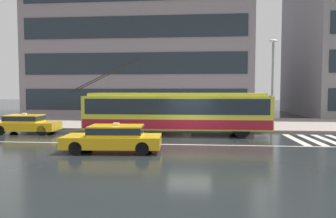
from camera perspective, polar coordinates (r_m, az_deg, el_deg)
name	(u,v)px	position (r m, az deg, el deg)	size (l,w,h in m)	color
ground_plane	(189,141)	(18.12, 3.94, -5.87)	(160.00, 160.00, 0.00)	black
sidewalk_slab	(192,123)	(27.29, 4.35, -2.59)	(80.00, 10.00, 0.14)	gray
crosswalk_stripe_edge_near	(296,140)	(20.12, 22.25, -5.18)	(0.44, 4.40, 0.01)	beige
crosswalk_stripe_inner_a	(311,140)	(20.40, 24.68, -5.12)	(0.44, 4.40, 0.01)	beige
crosswalk_stripe_center	(327,140)	(20.72, 27.03, -5.05)	(0.44, 4.40, 0.01)	beige
lane_centre_line	(189,145)	(16.94, 3.86, -6.51)	(72.00, 0.14, 0.01)	silver
trolleybus	(177,112)	(20.62, 1.59, -0.48)	(13.27, 2.64, 5.10)	yellow
taxi_oncoming_near	(114,137)	(15.11, -9.83, -5.07)	(4.68, 2.09, 1.39)	yellow
taxi_queued_behind_bus	(26,123)	(23.30, -24.48, -2.36)	(4.26, 1.86, 1.39)	yellow
bus_shelter	(166,102)	(23.89, -0.28, 1.28)	(3.96, 1.55, 2.57)	gray
pedestrian_at_shelter	(127,107)	(24.09, -7.48, 0.44)	(1.49, 1.49, 1.90)	navy
pedestrian_approaching_curb	(151,105)	(24.05, -3.13, 0.81)	(1.50, 1.50, 2.06)	#24142F
pedestrian_walking_past	(230,105)	(24.54, 11.21, 0.65)	(1.37, 1.37, 2.02)	black
pedestrian_waiting_by_pole	(179,107)	(24.72, 1.94, 0.34)	(1.16, 1.16, 1.88)	navy
street_lamp	(273,76)	(23.45, 18.55, 5.71)	(0.60, 0.32, 6.38)	gray
office_tower_corner_left	(145,24)	(40.44, -4.18, 15.18)	(24.50, 15.98, 22.33)	gray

